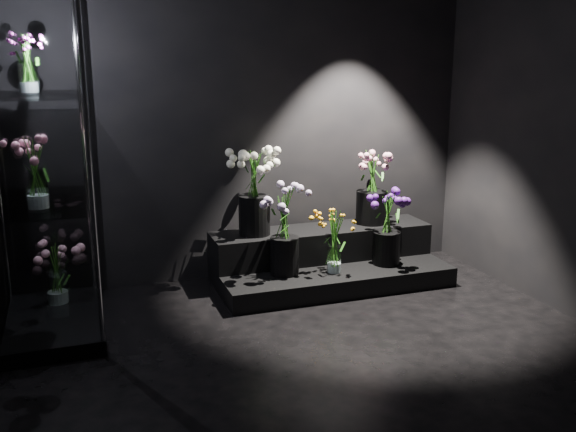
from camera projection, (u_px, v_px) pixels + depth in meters
name	position (u px, v px, depth m)	size (l,w,h in m)	color
floor	(338.00, 374.00, 3.93)	(4.00, 4.00, 0.00)	black
wall_back	(246.00, 116.00, 5.42)	(4.00, 4.00, 0.00)	black
display_riser	(326.00, 260.00, 5.55)	(1.95, 0.87, 0.43)	black
display_case	(38.00, 162.00, 4.25)	(0.66, 1.10, 2.42)	black
bouquet_orange_bells	(334.00, 241.00, 5.22)	(0.35, 0.35, 0.51)	white
bouquet_lilac	(285.00, 225.00, 5.15)	(0.42, 0.42, 0.71)	black
bouquet_purple	(387.00, 224.00, 5.42)	(0.34, 0.34, 0.63)	black
bouquet_cream_roses	(254.00, 186.00, 5.31)	(0.51, 0.51, 0.71)	black
bouquet_pink_roses	(372.00, 185.00, 5.69)	(0.34, 0.34, 0.65)	black
bouquet_case_pink	(35.00, 170.00, 4.07)	(0.38, 0.38, 0.47)	white
bouquet_case_magenta	(27.00, 63.00, 4.24)	(0.29, 0.29, 0.37)	white
bouquet_case_base_pink	(56.00, 272.00, 4.72)	(0.42, 0.42, 0.44)	white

